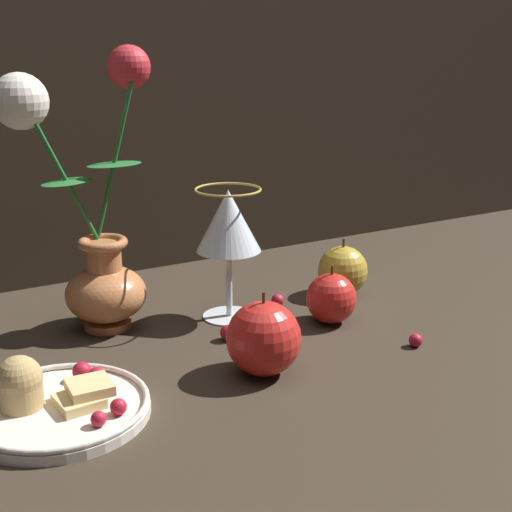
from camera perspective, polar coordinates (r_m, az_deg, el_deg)
ground_plane at (r=0.84m, az=-4.85°, el=-7.31°), size 2.40×2.40×0.00m
vase at (r=0.88m, az=-13.00°, el=2.26°), size 0.19×0.10×0.34m
plate_with_pastries at (r=0.72m, az=-15.85°, el=-11.17°), size 0.17×0.17×0.06m
wine_glass at (r=0.89m, az=-2.22°, el=2.47°), size 0.08×0.08×0.17m
apple_beside_vase at (r=1.00m, az=6.95°, el=-1.18°), size 0.07×0.07×0.08m
apple_near_glass at (r=0.76m, az=0.61°, el=-6.60°), size 0.08×0.08×0.09m
apple_at_table_edge at (r=0.90m, az=6.04°, el=-3.39°), size 0.06×0.06×0.08m
berry_near_plate at (r=0.86m, az=12.64°, el=-6.59°), size 0.02×0.02×0.02m
berry_front_center at (r=0.85m, az=-2.20°, el=-6.18°), size 0.02×0.02×0.02m
berry_by_glass_stem at (r=0.96m, az=1.73°, el=-3.57°), size 0.02×0.02×0.02m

